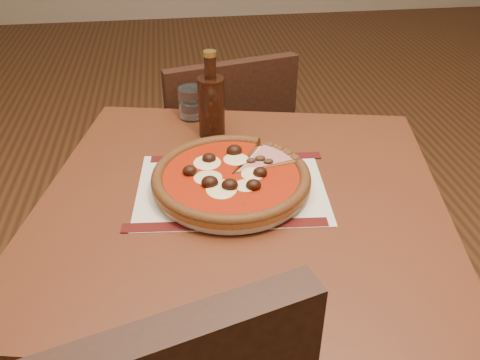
{
  "coord_description": "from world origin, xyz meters",
  "views": [
    {
      "loc": [
        -0.63,
        -1.85,
        1.33
      ],
      "look_at": [
        -0.51,
        -1.01,
        0.78
      ],
      "focal_mm": 38.0,
      "sensor_mm": 36.0,
      "label": 1
    }
  ],
  "objects_px": {
    "table": "(241,237)",
    "plate": "(231,184)",
    "chair_far": "(222,157)",
    "bottle": "(211,104)",
    "pizza": "(231,176)",
    "water_glass": "(191,103)"
  },
  "relations": [
    {
      "from": "chair_far",
      "to": "water_glass",
      "type": "relative_size",
      "value": 10.47
    },
    {
      "from": "plate",
      "to": "pizza",
      "type": "relative_size",
      "value": 0.95
    },
    {
      "from": "plate",
      "to": "bottle",
      "type": "height_order",
      "value": "bottle"
    },
    {
      "from": "chair_far",
      "to": "water_glass",
      "type": "height_order",
      "value": "chair_far"
    },
    {
      "from": "table",
      "to": "pizza",
      "type": "distance_m",
      "value": 0.14
    },
    {
      "from": "chair_far",
      "to": "water_glass",
      "type": "xyz_separation_m",
      "value": [
        -0.1,
        -0.24,
        0.31
      ]
    },
    {
      "from": "pizza",
      "to": "water_glass",
      "type": "bearing_deg",
      "value": 99.67
    },
    {
      "from": "pizza",
      "to": "bottle",
      "type": "relative_size",
      "value": 1.54
    },
    {
      "from": "water_glass",
      "to": "bottle",
      "type": "distance_m",
      "value": 0.12
    },
    {
      "from": "chair_far",
      "to": "bottle",
      "type": "height_order",
      "value": "bottle"
    },
    {
      "from": "chair_far",
      "to": "pizza",
      "type": "xyz_separation_m",
      "value": [
        -0.04,
        -0.59,
        0.3
      ]
    },
    {
      "from": "chair_far",
      "to": "bottle",
      "type": "xyz_separation_m",
      "value": [
        -0.06,
        -0.35,
        0.35
      ]
    },
    {
      "from": "chair_far",
      "to": "bottle",
      "type": "relative_size",
      "value": 4.0
    },
    {
      "from": "plate",
      "to": "water_glass",
      "type": "xyz_separation_m",
      "value": [
        -0.06,
        0.34,
        0.03
      ]
    },
    {
      "from": "table",
      "to": "chair_far",
      "type": "height_order",
      "value": "chair_far"
    },
    {
      "from": "table",
      "to": "chair_far",
      "type": "bearing_deg",
      "value": 87.65
    },
    {
      "from": "water_glass",
      "to": "plate",
      "type": "bearing_deg",
      "value": -80.26
    },
    {
      "from": "plate",
      "to": "chair_far",
      "type": "bearing_deg",
      "value": 85.96
    },
    {
      "from": "plate",
      "to": "water_glass",
      "type": "bearing_deg",
      "value": 99.74
    },
    {
      "from": "bottle",
      "to": "chair_far",
      "type": "bearing_deg",
      "value": 80.59
    },
    {
      "from": "table",
      "to": "pizza",
      "type": "relative_size",
      "value": 2.96
    },
    {
      "from": "table",
      "to": "plate",
      "type": "height_order",
      "value": "plate"
    }
  ]
}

